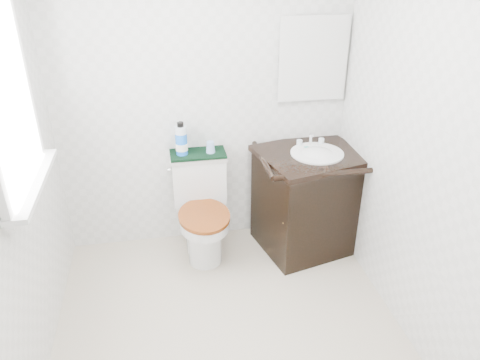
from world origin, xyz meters
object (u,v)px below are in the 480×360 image
object	(u,v)px
vanity	(309,198)
trash_bin	(203,224)
cup	(210,147)
mouthwash_bottle	(181,140)
toilet	(202,213)

from	to	relation	value
vanity	trash_bin	bearing A→B (deg)	166.46
cup	mouthwash_bottle	bearing A→B (deg)	178.15
trash_bin	cup	distance (m)	0.70
toilet	trash_bin	world-z (taller)	toilet
vanity	mouthwash_bottle	size ratio (longest dim) A/B	3.67
vanity	mouthwash_bottle	world-z (taller)	mouthwash_bottle
mouthwash_bottle	trash_bin	bearing A→B (deg)	5.24
mouthwash_bottle	toilet	bearing A→B (deg)	-45.35
cup	toilet	bearing A→B (deg)	-130.59
vanity	cup	size ratio (longest dim) A/B	10.63
vanity	trash_bin	size ratio (longest dim) A/B	2.97
vanity	mouthwash_bottle	xyz separation A→B (m)	(-0.95, 0.18, 0.49)
toilet	cup	distance (m)	0.52
trash_bin	mouthwash_bottle	xyz separation A→B (m)	(-0.14, -0.01, 0.76)
mouthwash_bottle	cup	bearing A→B (deg)	-1.85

